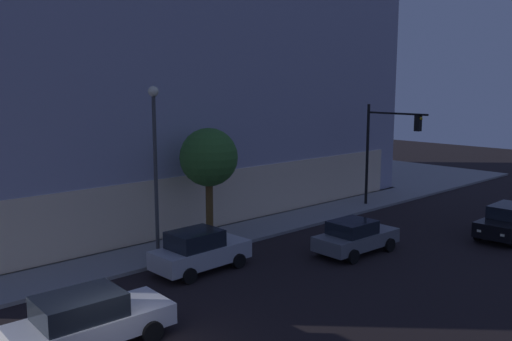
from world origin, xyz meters
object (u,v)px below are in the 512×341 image
at_px(modern_building, 117,54).
at_px(car_grey, 355,237).
at_px(car_silver, 200,251).
at_px(street_lamp_sidewalk, 155,151).
at_px(car_black, 509,222).
at_px(car_white, 88,320).
at_px(sidewalk_tree, 209,158).
at_px(traffic_light_far_corner, 385,140).

height_order(modern_building, car_grey, modern_building).
bearing_deg(car_silver, car_grey, -23.57).
height_order(street_lamp_sidewalk, car_black, street_lamp_sidewalk).
bearing_deg(car_white, car_grey, 0.98).
relative_size(street_lamp_sidewalk, sidewalk_tree, 1.35).
bearing_deg(sidewalk_tree, traffic_light_far_corner, -6.41).
height_order(car_silver, car_black, car_silver).
bearing_deg(car_black, car_white, 170.38).
distance_m(traffic_light_far_corner, car_white, 22.05).
bearing_deg(traffic_light_far_corner, car_black, -95.61).
relative_size(car_silver, car_grey, 0.98).
height_order(traffic_light_far_corner, street_lamp_sidewalk, street_lamp_sidewalk).
relative_size(modern_building, car_grey, 7.74).
height_order(modern_building, car_black, modern_building).
distance_m(street_lamp_sidewalk, sidewalk_tree, 3.42).
bearing_deg(street_lamp_sidewalk, modern_building, 67.37).
height_order(sidewalk_tree, car_grey, sidewalk_tree).
height_order(street_lamp_sidewalk, sidewalk_tree, street_lamp_sidewalk).
height_order(traffic_light_far_corner, car_white, traffic_light_far_corner).
bearing_deg(street_lamp_sidewalk, car_white, -137.19).
bearing_deg(car_white, street_lamp_sidewalk, 42.81).
xyz_separation_m(car_white, car_black, (20.54, -3.48, 0.01)).
xyz_separation_m(sidewalk_tree, car_silver, (-2.62, -2.71, -3.33)).
relative_size(traffic_light_far_corner, car_silver, 1.50).
xyz_separation_m(car_silver, car_grey, (6.63, -2.89, -0.08)).
bearing_deg(car_silver, traffic_light_far_corner, 5.03).
xyz_separation_m(sidewalk_tree, car_grey, (4.01, -5.61, -3.41)).
height_order(sidewalk_tree, car_white, sidewalk_tree).
relative_size(street_lamp_sidewalk, car_white, 1.58).
xyz_separation_m(modern_building, car_white, (-11.12, -18.39, -8.80)).
bearing_deg(car_grey, car_silver, 156.43).
bearing_deg(traffic_light_far_corner, car_silver, -174.97).
bearing_deg(car_white, modern_building, 58.84).
distance_m(traffic_light_far_corner, car_black, 8.68).
bearing_deg(modern_building, traffic_light_far_corner, -53.84).
distance_m(street_lamp_sidewalk, car_white, 8.64).
distance_m(sidewalk_tree, car_silver, 5.03).
distance_m(car_white, car_grey, 12.93).
height_order(traffic_light_far_corner, car_black, traffic_light_far_corner).
bearing_deg(traffic_light_far_corner, car_white, -168.25).
bearing_deg(sidewalk_tree, car_black, -38.71).
bearing_deg(modern_building, car_silver, -107.50).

